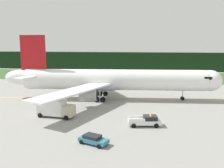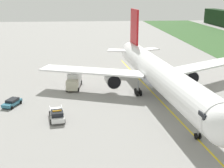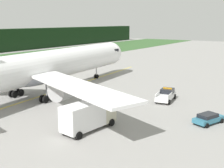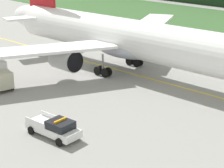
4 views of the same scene
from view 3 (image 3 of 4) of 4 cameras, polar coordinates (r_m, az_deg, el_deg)
name	(u,v)px [view 3 (image 3 of 4)]	position (r m, az deg, el deg)	size (l,w,h in m)	color
ground	(60,107)	(43.85, -10.14, -4.39)	(320.00, 320.00, 0.00)	gray
taxiway_centerline_main	(45,95)	(51.29, -13.11, -2.08)	(71.47, 0.30, 0.01)	yellow
airliner	(40,68)	(49.80, -13.93, 3.17)	(54.34, 45.88, 15.97)	white
ops_pickup_truck	(166,95)	(47.01, 10.61, -2.14)	(5.82, 3.02, 1.94)	white
catering_truck	(88,116)	(33.62, -4.84, -6.24)	(7.36, 3.36, 3.50)	#BBB79E
staff_car	(208,118)	(37.91, 18.46, -6.41)	(4.53, 3.13, 1.30)	teal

